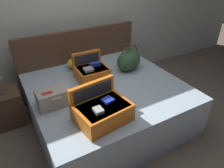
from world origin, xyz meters
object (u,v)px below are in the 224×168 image
at_px(pillow_near_headboard, 79,62).
at_px(nightstand, 5,108).
at_px(hard_case_medium, 91,71).
at_px(duffel_bag, 129,60).
at_px(hard_case_small, 53,98).
at_px(bed, 107,104).
at_px(hard_case_large, 102,110).

distance_m(pillow_near_headboard, nightstand, 1.22).
distance_m(hard_case_medium, pillow_near_headboard, 0.42).
relative_size(duffel_bag, pillow_near_headboard, 1.31).
xyz_separation_m(hard_case_small, duffel_bag, (1.24, 0.32, 0.05)).
relative_size(bed, nightstand, 3.88).
height_order(hard_case_medium, hard_case_small, hard_case_medium).
bearing_deg(hard_case_small, nightstand, 124.21).
bearing_deg(hard_case_small, duffel_bag, 13.10).
bearing_deg(hard_case_small, hard_case_large, -55.27).
height_order(bed, hard_case_small, hard_case_small).
bearing_deg(hard_case_large, hard_case_medium, 64.57).
bearing_deg(duffel_bag, hard_case_medium, 177.52).
relative_size(hard_case_large, hard_case_small, 1.60).
xyz_separation_m(hard_case_small, nightstand, (-0.52, 0.72, -0.43)).
xyz_separation_m(hard_case_large, duffel_bag, (0.87, 0.82, 0.03)).
height_order(hard_case_small, pillow_near_headboard, hard_case_small).
distance_m(bed, pillow_near_headboard, 0.80).
height_order(bed, pillow_near_headboard, pillow_near_headboard).
height_order(bed, hard_case_large, hard_case_large).
distance_m(hard_case_large, hard_case_medium, 0.89).
distance_m(hard_case_small, nightstand, 0.99).
relative_size(hard_case_medium, hard_case_small, 1.17).
bearing_deg(bed, duffel_bag, 26.62).
bearing_deg(bed, hard_case_small, -174.60).
bearing_deg(hard_case_large, pillow_near_headboard, 70.99).
bearing_deg(duffel_bag, hard_case_small, -165.31).
height_order(bed, duffel_bag, duffel_bag).
xyz_separation_m(bed, hard_case_small, (-0.73, -0.07, 0.39)).
relative_size(bed, hard_case_medium, 4.52).
distance_m(duffel_bag, nightstand, 1.86).
relative_size(bed, duffel_bag, 3.86).
height_order(hard_case_small, duffel_bag, duffel_bag).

